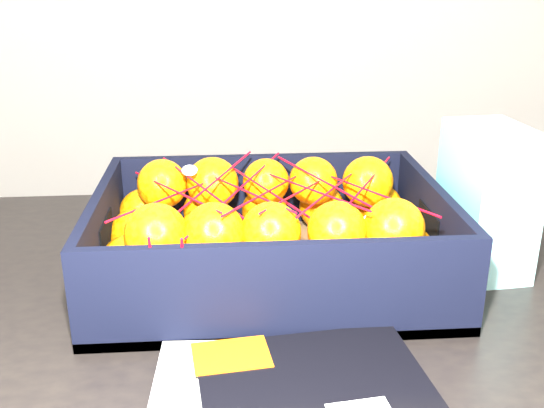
{
  "coord_description": "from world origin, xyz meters",
  "views": [
    {
      "loc": [
        0.33,
        -0.73,
        1.13
      ],
      "look_at": [
        0.38,
        -0.03,
        0.86
      ],
      "focal_mm": 41.8,
      "sensor_mm": 36.0,
      "label": 1
    }
  ],
  "objects": [
    {
      "name": "table",
      "position": [
        0.34,
        -0.07,
        0.65
      ],
      "size": [
        1.2,
        0.81,
        0.75
      ],
      "color": "black",
      "rests_on": "ground"
    },
    {
      "name": "produce_crate",
      "position": [
        0.38,
        -0.0,
        0.78
      ],
      "size": [
        0.43,
        0.32,
        0.12
      ],
      "color": "olive",
      "rests_on": "table"
    },
    {
      "name": "clementine_heap",
      "position": [
        0.38,
        -0.0,
        0.81
      ],
      "size": [
        0.41,
        0.31,
        0.12
      ],
      "color": "orange",
      "rests_on": "produce_crate"
    },
    {
      "name": "mesh_net",
      "position": [
        0.37,
        -0.01,
        0.87
      ],
      "size": [
        0.36,
        0.28,
        0.09
      ],
      "color": "red",
      "rests_on": "clementine_heap"
    },
    {
      "name": "retail_carton",
      "position": [
        0.66,
        0.0,
        0.84
      ],
      "size": [
        0.1,
        0.13,
        0.19
      ],
      "primitive_type": "cube",
      "rotation": [
        0.0,
        0.0,
        0.09
      ],
      "color": "white",
      "rests_on": "table"
    }
  ]
}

